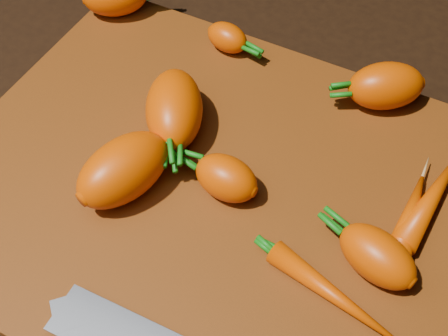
% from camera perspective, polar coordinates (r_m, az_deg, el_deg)
% --- Properties ---
extents(ground, '(2.00, 2.00, 0.01)m').
position_cam_1_polar(ground, '(0.58, -0.46, -2.81)').
color(ground, black).
extents(cutting_board, '(0.50, 0.40, 0.01)m').
position_cam_1_polar(cutting_board, '(0.57, -0.47, -2.18)').
color(cutting_board, '#833A0C').
rests_on(cutting_board, ground).
extents(carrot_1, '(0.06, 0.04, 0.04)m').
position_cam_1_polar(carrot_1, '(0.55, 0.21, -0.93)').
color(carrot_1, '#CF4300').
rests_on(carrot_1, cutting_board).
extents(carrot_2, '(0.09, 0.11, 0.05)m').
position_cam_1_polar(carrot_2, '(0.59, -4.58, 5.39)').
color(carrot_2, '#CF4300').
rests_on(carrot_2, cutting_board).
extents(carrot_3, '(0.08, 0.11, 0.05)m').
position_cam_1_polar(carrot_3, '(0.55, -9.18, -0.14)').
color(carrot_3, '#CF4300').
rests_on(carrot_3, cutting_board).
extents(carrot_4, '(0.09, 0.08, 0.05)m').
position_cam_1_polar(carrot_4, '(0.64, 14.57, 7.28)').
color(carrot_4, '#CF4300').
rests_on(carrot_4, cutting_board).
extents(carrot_5, '(0.05, 0.04, 0.03)m').
position_cam_1_polar(carrot_5, '(0.68, 0.31, 11.84)').
color(carrot_5, '#CF4300').
rests_on(carrot_5, cutting_board).
extents(carrot_6, '(0.08, 0.06, 0.04)m').
position_cam_1_polar(carrot_6, '(0.52, 13.84, -7.83)').
color(carrot_6, '#CF4300').
rests_on(carrot_6, cutting_board).
extents(carrot_7, '(0.04, 0.12, 0.02)m').
position_cam_1_polar(carrot_7, '(0.57, 18.44, -2.66)').
color(carrot_7, '#CF4300').
rests_on(carrot_7, cutting_board).
extents(carrot_8, '(0.12, 0.05, 0.02)m').
position_cam_1_polar(carrot_8, '(0.51, 9.98, -11.36)').
color(carrot_8, '#CF4300').
rests_on(carrot_8, cutting_board).
extents(carrot_9, '(0.03, 0.09, 0.02)m').
position_cam_1_polar(carrot_9, '(0.56, 16.63, -4.21)').
color(carrot_9, '#CF4300').
rests_on(carrot_9, cutting_board).
extents(carrot_10, '(0.07, 0.09, 0.05)m').
position_cam_1_polar(carrot_10, '(0.60, -4.72, 5.93)').
color(carrot_10, '#CF4300').
rests_on(carrot_10, cutting_board).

